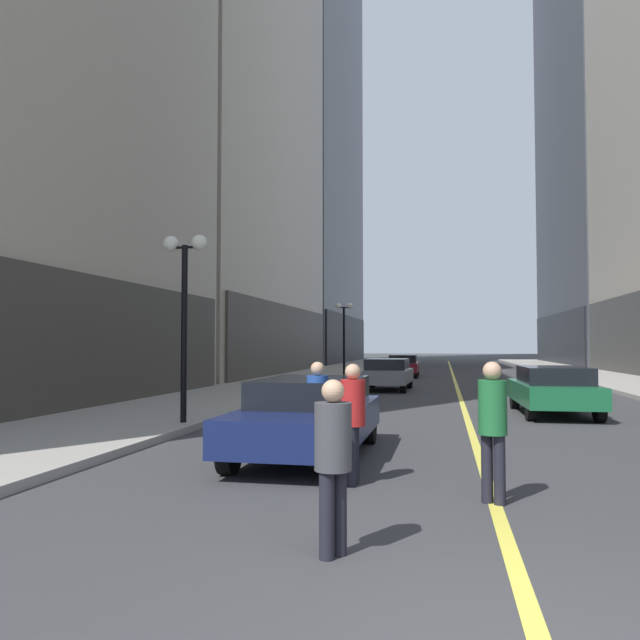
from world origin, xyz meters
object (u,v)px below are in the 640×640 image
(pedestrian_in_red_jacket, at_px, (353,414))
(street_lamp_left_far, at_px, (344,322))
(car_green, at_px, (553,389))
(car_maroon, at_px, (403,365))
(pedestrian_in_blue_hoodie, at_px, (317,406))
(pedestrian_with_orange_bag, at_px, (333,454))
(car_navy, at_px, (310,414))
(street_lamp_left_near, at_px, (185,286))
(car_grey, at_px, (387,373))
(pedestrian_in_green_parka, at_px, (493,421))

(pedestrian_in_red_jacket, xyz_separation_m, street_lamp_left_far, (-4.59, 27.66, 2.30))
(car_green, relative_size, street_lamp_left_far, 0.97)
(car_maroon, distance_m, pedestrian_in_blue_hoodie, 27.47)
(car_green, xyz_separation_m, street_lamp_left_far, (-8.73, 18.41, 2.54))
(car_maroon, bearing_deg, pedestrian_with_orange_bag, -87.51)
(pedestrian_in_red_jacket, height_order, street_lamp_left_far, street_lamp_left_far)
(car_green, relative_size, pedestrian_in_red_jacket, 2.61)
(pedestrian_in_blue_hoodie, bearing_deg, car_navy, 110.11)
(car_green, bearing_deg, street_lamp_left_near, -152.58)
(pedestrian_with_orange_bag, bearing_deg, street_lamp_left_near, 122.46)
(car_navy, relative_size, car_grey, 1.10)
(street_lamp_left_near, bearing_deg, car_grey, 75.06)
(pedestrian_in_red_jacket, bearing_deg, street_lamp_left_far, 99.41)
(car_grey, distance_m, pedestrian_in_green_parka, 18.59)
(pedestrian_in_green_parka, bearing_deg, street_lamp_left_far, 102.70)
(car_maroon, bearing_deg, car_navy, -89.80)
(pedestrian_in_blue_hoodie, bearing_deg, pedestrian_with_orange_bag, -76.37)
(car_green, height_order, pedestrian_with_orange_bag, pedestrian_with_orange_bag)
(pedestrian_with_orange_bag, relative_size, street_lamp_left_near, 0.36)
(street_lamp_left_near, distance_m, street_lamp_left_far, 22.94)
(car_grey, height_order, street_lamp_left_near, street_lamp_left_near)
(street_lamp_left_far, bearing_deg, pedestrian_in_green_parka, -77.30)
(car_maroon, xyz_separation_m, street_lamp_left_far, (-3.45, -0.89, 2.54))
(car_grey, bearing_deg, pedestrian_in_blue_hoodie, -88.59)
(pedestrian_in_red_jacket, bearing_deg, street_lamp_left_near, 134.14)
(car_grey, relative_size, pedestrian_in_green_parka, 2.47)
(street_lamp_left_near, height_order, street_lamp_left_far, same)
(car_green, height_order, street_lamp_left_near, street_lamp_left_near)
(pedestrian_in_blue_hoodie, height_order, street_lamp_left_near, street_lamp_left_near)
(car_maroon, xyz_separation_m, pedestrian_in_red_jacket, (1.13, -28.55, 0.24))
(car_maroon, bearing_deg, pedestrian_in_red_jacket, -87.73)
(car_navy, xyz_separation_m, car_green, (5.19, 7.30, -0.00))
(pedestrian_with_orange_bag, relative_size, pedestrian_in_red_jacket, 0.97)
(car_navy, bearing_deg, car_green, 54.60)
(car_grey, relative_size, pedestrian_in_red_jacket, 2.55)
(car_grey, relative_size, street_lamp_left_far, 0.95)
(pedestrian_in_green_parka, bearing_deg, car_maroon, 95.73)
(pedestrian_in_green_parka, bearing_deg, car_green, 76.70)
(car_green, distance_m, pedestrian_in_red_jacket, 10.15)
(pedestrian_in_blue_hoodie, bearing_deg, car_green, 59.20)
(car_navy, distance_m, pedestrian_with_orange_bag, 4.99)
(street_lamp_left_near, bearing_deg, pedestrian_in_red_jacket, -45.86)
(car_navy, bearing_deg, pedestrian_in_red_jacket, -62.08)
(car_maroon, xyz_separation_m, pedestrian_in_blue_hoodie, (0.41, -27.46, 0.23))
(car_navy, height_order, car_maroon, same)
(car_maroon, height_order, pedestrian_in_blue_hoodie, pedestrian_in_blue_hoodie)
(car_green, relative_size, car_maroon, 0.92)
(car_navy, bearing_deg, car_grey, 90.33)
(car_navy, relative_size, pedestrian_in_red_jacket, 2.82)
(pedestrian_in_green_parka, bearing_deg, pedestrian_in_blue_hoodie, 145.09)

